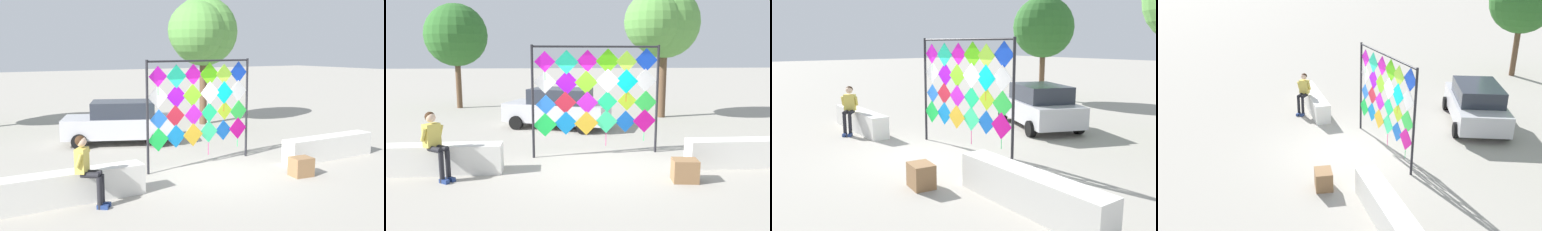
# 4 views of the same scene
# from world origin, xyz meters

# --- Properties ---
(ground) EXTENTS (120.00, 120.00, 0.00)m
(ground) POSITION_xyz_m (0.00, 0.00, 0.00)
(ground) COLOR #9E998E
(plaza_ledge_left) EXTENTS (3.26, 0.54, 0.70)m
(plaza_ledge_left) POSITION_xyz_m (-3.92, -0.38, 0.35)
(plaza_ledge_left) COLOR silver
(plaza_ledge_left) RESTS_ON ground
(plaza_ledge_right) EXTENTS (3.26, 0.54, 0.70)m
(plaza_ledge_right) POSITION_xyz_m (3.92, -0.38, 0.35)
(plaza_ledge_right) COLOR silver
(plaza_ledge_right) RESTS_ON ground
(kite_display_rack) EXTENTS (3.55, 0.39, 3.05)m
(kite_display_rack) POSITION_xyz_m (0.18, 0.95, 1.82)
(kite_display_rack) COLOR #232328
(kite_display_rack) RESTS_ON ground
(seated_vendor) EXTENTS (0.75, 0.69, 1.55)m
(seated_vendor) POSITION_xyz_m (-3.69, -0.83, 0.91)
(seated_vendor) COLOR black
(seated_vendor) RESTS_ON ground
(parked_car) EXTENTS (4.22, 3.01, 1.51)m
(parked_car) POSITION_xyz_m (-0.83, 4.87, 0.76)
(parked_car) COLOR #B7B7BC
(parked_car) RESTS_ON ground
(cardboard_box_large) EXTENTS (0.60, 0.50, 0.50)m
(cardboard_box_large) POSITION_xyz_m (1.85, -1.37, 0.25)
(cardboard_box_large) COLOR olive
(cardboard_box_large) RESTS_ON ground
(tree_palm_like) EXTENTS (3.13, 3.30, 5.28)m
(tree_palm_like) POSITION_xyz_m (-5.85, 10.54, 3.72)
(tree_palm_like) COLOR brown
(tree_palm_like) RESTS_ON ground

